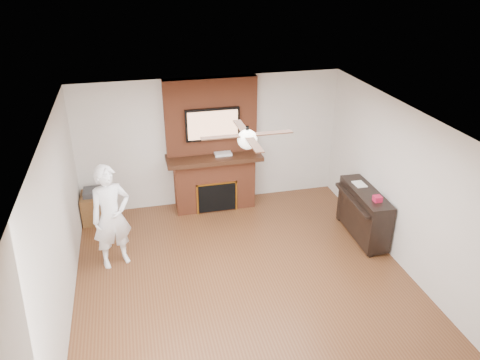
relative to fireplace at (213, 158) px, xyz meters
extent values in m
cube|color=#4D2B16|center=(0.00, -2.55, -1.09)|extent=(5.36, 5.86, 0.18)
cube|color=white|center=(0.00, -2.55, 1.59)|extent=(5.36, 5.86, 0.18)
cube|color=beige|center=(0.00, 0.29, 0.25)|extent=(5.36, 0.18, 2.50)
cube|color=beige|center=(-2.59, -2.55, 0.25)|extent=(0.18, 5.86, 2.50)
cube|color=beige|center=(2.59, -2.55, 0.25)|extent=(0.18, 5.86, 2.50)
cube|color=brown|center=(0.00, -0.05, -0.50)|extent=(1.50, 0.50, 1.00)
cube|color=black|center=(0.00, -0.08, 0.04)|extent=(1.78, 0.64, 0.08)
cube|color=brown|center=(0.00, 0.10, 0.79)|extent=(1.70, 0.20, 1.42)
cube|color=black|center=(0.00, -0.30, -0.69)|extent=(0.70, 0.06, 0.55)
cube|color=#BF8C2D|center=(0.00, -0.31, -0.40)|extent=(0.78, 0.02, 0.03)
cube|color=#BF8C2D|center=(-0.38, -0.31, -0.69)|extent=(0.03, 0.02, 0.61)
cube|color=#BF8C2D|center=(0.38, -0.31, -0.69)|extent=(0.03, 0.02, 0.61)
cube|color=black|center=(0.00, -0.04, 0.68)|extent=(1.00, 0.07, 0.60)
cube|color=tan|center=(0.00, -0.08, 0.68)|extent=(0.92, 0.01, 0.52)
cylinder|color=black|center=(0.00, -2.55, 1.43)|extent=(0.04, 0.04, 0.14)
sphere|color=white|center=(0.00, -2.55, 1.32)|extent=(0.26, 0.26, 0.26)
cube|color=black|center=(0.33, -2.55, 1.38)|extent=(0.55, 0.11, 0.01)
cube|color=black|center=(0.00, -2.22, 1.38)|extent=(0.11, 0.55, 0.01)
cube|color=black|center=(-0.33, -2.55, 1.38)|extent=(0.55, 0.11, 0.01)
cube|color=black|center=(0.00, -2.88, 1.38)|extent=(0.11, 0.55, 0.01)
imported|color=white|center=(-1.88, -1.53, -0.15)|extent=(0.73, 0.60, 1.70)
cube|color=#553418|center=(-2.20, -0.07, -0.73)|extent=(0.55, 0.55, 0.53)
cube|color=#2C2C2E|center=(-2.20, -0.07, -0.42)|extent=(0.42, 0.34, 0.11)
cube|color=black|center=(2.29, -1.73, -0.53)|extent=(0.45, 1.36, 0.83)
cube|color=black|center=(2.15, -2.33, -0.63)|extent=(0.06, 0.10, 0.72)
cube|color=black|center=(2.15, -1.13, -0.63)|extent=(0.06, 0.10, 0.72)
cube|color=black|center=(2.07, -1.73, -0.25)|extent=(0.20, 1.25, 0.05)
cube|color=silver|center=(2.29, -1.48, -0.11)|extent=(0.19, 0.26, 0.01)
cube|color=#AD1537|center=(2.29, -2.10, -0.07)|extent=(0.12, 0.12, 0.09)
cube|color=silver|center=(0.17, -0.10, 0.11)|extent=(0.32, 0.18, 0.05)
cylinder|color=#C74317|center=(-0.24, -0.22, -0.93)|extent=(0.07, 0.07, 0.14)
cylinder|color=#4E8635|center=(0.03, -0.16, -0.95)|extent=(0.07, 0.07, 0.08)
cylinder|color=#BFB398|center=(0.18, -0.25, -0.93)|extent=(0.07, 0.07, 0.12)
cylinder|color=#2D4A87|center=(0.13, -0.21, -0.95)|extent=(0.07, 0.07, 0.08)
camera|label=1|loc=(-1.43, -8.01, 3.49)|focal=35.00mm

